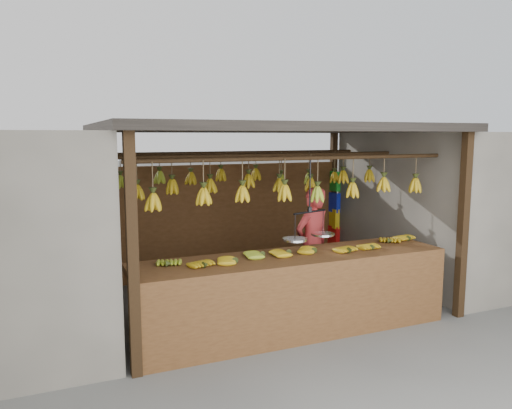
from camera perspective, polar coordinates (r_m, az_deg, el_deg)
name	(u,v)px	position (r m, az deg, el deg)	size (l,w,h in m)	color
ground	(265,301)	(7.00, 0.98, -10.92)	(80.00, 80.00, 0.00)	#5B5B57
stall	(255,156)	(6.93, -0.09, 5.54)	(4.30, 3.30, 2.40)	black
neighbor_right	(466,204)	(8.81, 22.91, 0.05)	(3.00, 3.00, 2.30)	slate
counter	(298,274)	(5.67, 4.85, -7.90)	(3.72, 0.84, 0.96)	brown
hanging_bananas	(265,184)	(6.65, 0.98, 2.39)	(3.58, 2.23, 0.38)	#BB9314
balance_scale	(309,233)	(5.89, 6.11, -3.23)	(0.73, 0.42, 0.94)	black
vendor	(312,244)	(6.87, 6.45, -4.54)	(0.57, 0.38, 1.57)	#BF3333
bag_bundles	(334,209)	(8.83, 8.94, -0.56)	(0.08, 0.26, 1.30)	#199926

